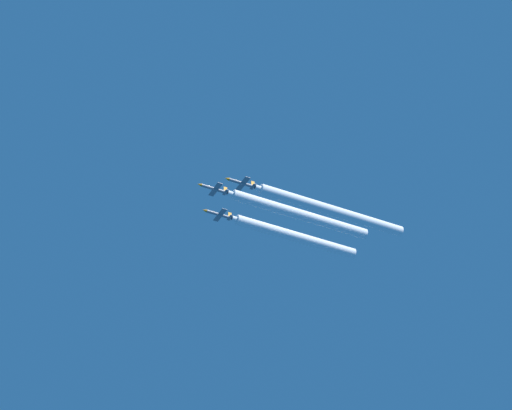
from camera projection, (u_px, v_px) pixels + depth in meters
jet_lead at (213, 189)px, 380.51m from camera, size 8.40×12.23×2.94m
jet_left_wingman at (241, 183)px, 375.24m from camera, size 8.40×12.23×2.94m
jet_right_wingman at (218, 214)px, 389.45m from camera, size 8.40×12.23×2.94m
smoke_trail_lead at (298, 214)px, 392.85m from camera, size 3.93×58.16×3.93m
smoke_trail_left_wingman at (330, 210)px, 388.19m from camera, size 3.93×61.55×3.93m
smoke_trail_right_wingman at (294, 236)px, 400.78m from camera, size 3.93×52.44×3.93m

